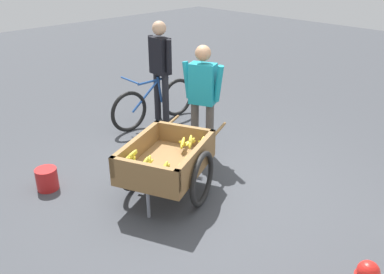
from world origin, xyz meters
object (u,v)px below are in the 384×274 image
fruit_cart (166,163)px  cyclist_person (160,63)px  bicycle (154,103)px  vendor_person (203,92)px  plastic_bucket (47,179)px

fruit_cart → cyclist_person: 2.39m
bicycle → vendor_person: bearing=79.1°
vendor_person → plastic_bucket: 2.25m
vendor_person → bicycle: (-0.26, -1.35, -0.57)m
plastic_bucket → vendor_person: bearing=161.4°
vendor_person → bicycle: vendor_person is taller
vendor_person → bicycle: 1.49m
bicycle → plastic_bucket: 2.36m
fruit_cart → plastic_bucket: 1.50m
vendor_person → plastic_bucket: size_ratio=5.74×
bicycle → fruit_cart: bearing=53.8°
vendor_person → bicycle: size_ratio=0.93×
vendor_person → cyclist_person: bearing=-107.0°
fruit_cart → vendor_person: vendor_person is taller
fruit_cart → plastic_bucket: fruit_cart is taller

